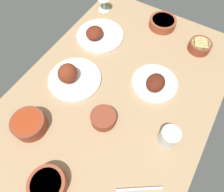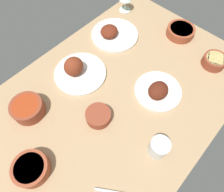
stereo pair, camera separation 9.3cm
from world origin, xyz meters
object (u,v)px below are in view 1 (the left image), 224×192
plate_near_viewer (155,83)px  water_tumbler (169,137)px  bowl_onions (48,185)px  plate_far_side (72,77)px  fork_loose (139,189)px  bowl_potatoes (103,118)px  plate_center_main (98,35)px  bowl_pasta (200,46)px  bowl_cream (163,23)px  bowl_sauce (29,124)px

plate_near_viewer → water_tumbler: size_ratio=2.55×
bowl_onions → water_tumbler: bearing=141.9°
plate_far_side → fork_loose: bearing=62.3°
bowl_onions → bowl_potatoes: bearing=174.4°
plate_center_main → bowl_potatoes: bearing=35.6°
bowl_pasta → plate_near_viewer: bearing=-17.3°
bowl_potatoes → bowl_pasta: bowl_pasta is taller
plate_far_side → bowl_cream: 62.39cm
plate_far_side → bowl_onions: bearing=26.2°
plate_center_main → bowl_pasta: 55.51cm
bowl_potatoes → water_tumbler: 28.29cm
plate_far_side → bowl_pasta: bearing=138.2°
plate_far_side → water_tumbler: bearing=85.6°
bowl_potatoes → water_tumbler: (-6.16, 27.55, 1.74)cm
plate_near_viewer → plate_far_side: bearing=-63.3°
plate_far_side → bowl_potatoes: plate_far_side is taller
bowl_sauce → bowl_potatoes: bearing=127.0°
bowl_potatoes → fork_loose: 31.34cm
bowl_potatoes → fork_loose: bearing=57.9°
bowl_onions → bowl_cream: bowl_onions is taller
plate_near_viewer → bowl_pasta: (-33.84, 10.52, 0.36)cm
plate_near_viewer → bowl_potatoes: (28.17, -11.41, 0.30)cm
bowl_sauce → bowl_onions: bearing=57.0°
bowl_onions → fork_loose: (-16.45, 29.71, -2.64)cm
water_tumbler → bowl_cream: bearing=-154.4°
plate_far_side → bowl_onions: 48.16cm
plate_center_main → bowl_sauce: plate_center_main is taller
bowl_onions → bowl_pasta: size_ratio=1.18×
plate_center_main → bowl_potatoes: (41.39, 29.60, 0.76)cm
bowl_pasta → plate_center_main: bearing=-68.2°
plate_center_main → bowl_potatoes: size_ratio=2.36×
water_tumbler → fork_loose: size_ratio=0.50×
plate_far_side → bowl_potatoes: bearing=67.6°
bowl_onions → bowl_pasta: 98.36cm
fork_loose → bowl_potatoes: bearing=-66.2°
bowl_onions → water_tumbler: (-39.23, 30.79, 1.35)cm
plate_center_main → plate_far_side: size_ratio=1.02×
bowl_onions → water_tumbler: water_tumbler is taller
plate_center_main → bowl_sauce: bearing=4.3°
bowl_cream → bowl_potatoes: size_ratio=1.38×
bowl_onions → bowl_sauce: 26.06cm
plate_near_viewer → bowl_pasta: 35.44cm
bowl_onions → bowl_potatoes: size_ratio=1.24×
plate_center_main → water_tumbler: (35.24, 57.15, 2.50)cm
plate_near_viewer → bowl_pasta: plate_near_viewer is taller
plate_far_side → bowl_cream: bearing=159.1°
bowl_cream → water_tumbler: size_ratio=1.75×
plate_center_main → bowl_potatoes: 50.89cm
water_tumbler → fork_loose: bearing=-2.7°
fork_loose → bowl_pasta: bearing=-120.8°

